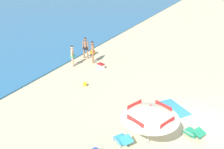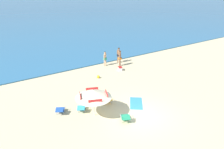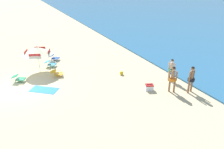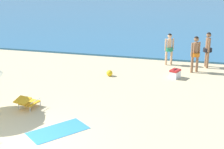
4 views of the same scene
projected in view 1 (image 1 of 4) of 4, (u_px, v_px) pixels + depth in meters
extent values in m
plane|color=#CCB78C|center=(198.00, 124.00, 11.54)|extent=(800.00, 800.00, 0.00)
cylinder|color=silver|center=(149.00, 126.00, 9.82)|extent=(0.04, 0.04, 1.91)
cone|color=beige|center=(150.00, 112.00, 9.54)|extent=(3.07, 3.07, 0.55)
cube|color=red|center=(135.00, 106.00, 10.17)|extent=(0.79, 0.35, 0.29)
cube|color=red|center=(135.00, 122.00, 9.07)|extent=(0.35, 0.79, 0.29)
cube|color=red|center=(167.00, 124.00, 9.00)|extent=(0.79, 0.35, 0.29)
cube|color=red|center=(163.00, 107.00, 10.09)|extent=(0.35, 0.79, 0.29)
sphere|color=red|center=(151.00, 105.00, 9.41)|extent=(0.06, 0.06, 0.06)
cylinder|color=silver|center=(100.00, 149.00, 9.48)|extent=(0.30, 0.47, 0.02)
cube|color=teal|center=(121.00, 139.00, 10.21)|extent=(0.76, 0.78, 0.04)
cube|color=teal|center=(126.00, 140.00, 9.83)|extent=(0.63, 0.60, 0.18)
cylinder|color=silver|center=(113.00, 139.00, 10.35)|extent=(0.03, 0.03, 0.18)
cylinder|color=silver|center=(122.00, 136.00, 10.59)|extent=(0.03, 0.03, 0.18)
cylinder|color=silver|center=(120.00, 147.00, 9.92)|extent=(0.03, 0.03, 0.18)
cylinder|color=silver|center=(130.00, 143.00, 10.15)|extent=(0.03, 0.03, 0.18)
cylinder|color=silver|center=(116.00, 139.00, 10.02)|extent=(0.30, 0.47, 0.02)
cylinder|color=silver|center=(127.00, 135.00, 10.30)|extent=(0.30, 0.47, 0.02)
cube|color=gold|center=(139.00, 114.00, 11.92)|extent=(0.63, 0.69, 0.04)
cube|color=gold|center=(145.00, 113.00, 11.63)|extent=(0.57, 0.50, 0.14)
cylinder|color=silver|center=(131.00, 116.00, 11.94)|extent=(0.03, 0.03, 0.18)
cylinder|color=silver|center=(136.00, 112.00, 12.30)|extent=(0.03, 0.03, 0.18)
cylinder|color=silver|center=(141.00, 121.00, 11.63)|extent=(0.03, 0.03, 0.18)
cylinder|color=silver|center=(146.00, 116.00, 11.98)|extent=(0.03, 0.03, 0.18)
cylinder|color=silver|center=(136.00, 115.00, 11.67)|extent=(0.13, 0.53, 0.02)
cylinder|color=silver|center=(142.00, 110.00, 12.07)|extent=(0.13, 0.53, 0.02)
cube|color=#1E7F56|center=(191.00, 132.00, 10.64)|extent=(0.73, 0.77, 0.04)
cube|color=#1E7F56|center=(199.00, 132.00, 10.28)|extent=(0.62, 0.58, 0.18)
cylinder|color=silver|center=(182.00, 133.00, 10.75)|extent=(0.03, 0.03, 0.18)
cylinder|color=silver|center=(189.00, 129.00, 11.02)|extent=(0.03, 0.03, 0.18)
cylinder|color=silver|center=(193.00, 140.00, 10.34)|extent=(0.03, 0.03, 0.18)
cylinder|color=silver|center=(200.00, 135.00, 10.61)|extent=(0.03, 0.03, 0.18)
cylinder|color=silver|center=(188.00, 132.00, 10.43)|extent=(0.26, 0.49, 0.02)
cylinder|color=silver|center=(196.00, 128.00, 10.74)|extent=(0.26, 0.49, 0.02)
cylinder|color=#D8A87F|center=(73.00, 61.00, 18.18)|extent=(0.12, 0.12, 0.79)
cylinder|color=#D8A87F|center=(73.00, 62.00, 17.93)|extent=(0.12, 0.12, 0.79)
cylinder|color=#23845B|center=(72.00, 56.00, 17.88)|extent=(0.40, 0.40, 0.16)
cylinder|color=#D8A87F|center=(72.00, 53.00, 17.78)|extent=(0.22, 0.22, 0.56)
cylinder|color=#D8A87F|center=(73.00, 52.00, 17.96)|extent=(0.09, 0.09, 0.59)
cylinder|color=#D8A87F|center=(72.00, 54.00, 17.60)|extent=(0.09, 0.09, 0.59)
sphere|color=#D8A87F|center=(72.00, 47.00, 17.60)|extent=(0.21, 0.21, 0.21)
sphere|color=black|center=(72.00, 47.00, 17.59)|extent=(0.20, 0.20, 0.20)
cylinder|color=#8C6042|center=(84.00, 53.00, 19.61)|extent=(0.13, 0.13, 0.86)
cylinder|color=#8C6042|center=(88.00, 54.00, 19.54)|extent=(0.13, 0.13, 0.86)
cylinder|color=black|center=(86.00, 48.00, 19.39)|extent=(0.43, 0.43, 0.18)
cylinder|color=#8C6042|center=(85.00, 45.00, 19.27)|extent=(0.24, 0.24, 0.61)
cylinder|color=#8C6042|center=(83.00, 45.00, 19.32)|extent=(0.09, 0.09, 0.65)
cylinder|color=#8C6042|center=(88.00, 45.00, 19.23)|extent=(0.09, 0.09, 0.65)
sphere|color=#8C6042|center=(85.00, 39.00, 19.08)|extent=(0.23, 0.23, 0.23)
sphere|color=black|center=(85.00, 39.00, 19.07)|extent=(0.21, 0.21, 0.21)
cylinder|color=#8C6042|center=(93.00, 58.00, 18.59)|extent=(0.12, 0.12, 0.85)
cylinder|color=#8C6042|center=(92.00, 57.00, 18.85)|extent=(0.12, 0.12, 0.85)
cylinder|color=orange|center=(93.00, 52.00, 18.54)|extent=(0.42, 0.42, 0.18)
cylinder|color=#8C6042|center=(92.00, 49.00, 18.42)|extent=(0.23, 0.23, 0.60)
cylinder|color=#8C6042|center=(93.00, 50.00, 18.24)|extent=(0.09, 0.09, 0.63)
cylinder|color=#8C6042|center=(92.00, 48.00, 18.61)|extent=(0.09, 0.09, 0.63)
sphere|color=#8C6042|center=(92.00, 43.00, 18.24)|extent=(0.23, 0.23, 0.23)
sphere|color=black|center=(92.00, 43.00, 18.23)|extent=(0.21, 0.21, 0.21)
cube|color=white|center=(101.00, 67.00, 17.71)|extent=(0.49, 0.57, 0.32)
cube|color=red|center=(101.00, 64.00, 17.62)|extent=(0.51, 0.59, 0.08)
cylinder|color=black|center=(101.00, 63.00, 17.60)|extent=(0.15, 0.32, 0.02)
sphere|color=yellow|center=(85.00, 84.00, 15.13)|extent=(0.28, 0.28, 0.28)
cube|color=#3384BC|center=(174.00, 108.00, 12.81)|extent=(1.83, 1.97, 0.01)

